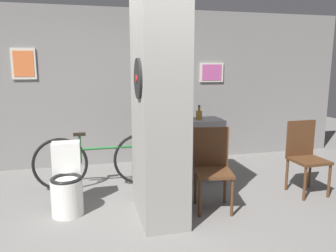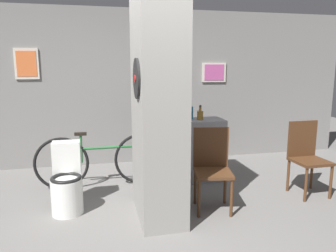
{
  "view_description": "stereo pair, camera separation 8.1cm",
  "coord_description": "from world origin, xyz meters",
  "px_view_note": "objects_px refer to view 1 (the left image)",
  "views": [
    {
      "loc": [
        -0.67,
        -2.95,
        1.68
      ],
      "look_at": [
        0.27,
        0.85,
        0.95
      ],
      "focal_mm": 35.0,
      "sensor_mm": 36.0,
      "label": 1
    },
    {
      "loc": [
        -0.6,
        -2.96,
        1.68
      ],
      "look_at": [
        0.27,
        0.85,
        0.95
      ],
      "focal_mm": 35.0,
      "sensor_mm": 36.0,
      "label": 2
    }
  ],
  "objects_px": {
    "toilet": "(67,184)",
    "chair_by_doorway": "(305,154)",
    "chair_near_pillar": "(212,165)",
    "bottle_tall": "(189,112)",
    "bicycle": "(101,160)"
  },
  "relations": [
    {
      "from": "toilet",
      "to": "chair_by_doorway",
      "type": "distance_m",
      "value": 3.05
    },
    {
      "from": "chair_near_pillar",
      "to": "bottle_tall",
      "type": "height_order",
      "value": "bottle_tall"
    },
    {
      "from": "toilet",
      "to": "bicycle",
      "type": "height_order",
      "value": "toilet"
    },
    {
      "from": "chair_by_doorway",
      "to": "bottle_tall",
      "type": "xyz_separation_m",
      "value": [
        -1.34,
        0.87,
        0.48
      ]
    },
    {
      "from": "toilet",
      "to": "bicycle",
      "type": "xyz_separation_m",
      "value": [
        0.42,
        0.72,
        0.04
      ]
    },
    {
      "from": "bicycle",
      "to": "bottle_tall",
      "type": "distance_m",
      "value": 1.43
    },
    {
      "from": "chair_near_pillar",
      "to": "chair_by_doorway",
      "type": "bearing_deg",
      "value": 17.61
    },
    {
      "from": "toilet",
      "to": "bottle_tall",
      "type": "height_order",
      "value": "bottle_tall"
    },
    {
      "from": "toilet",
      "to": "chair_near_pillar",
      "type": "bearing_deg",
      "value": -9.26
    },
    {
      "from": "chair_near_pillar",
      "to": "bicycle",
      "type": "relative_size",
      "value": 0.53
    },
    {
      "from": "toilet",
      "to": "chair_by_doorway",
      "type": "height_order",
      "value": "chair_by_doorway"
    },
    {
      "from": "chair_near_pillar",
      "to": "bicycle",
      "type": "bearing_deg",
      "value": 152.74
    },
    {
      "from": "chair_near_pillar",
      "to": "chair_by_doorway",
      "type": "distance_m",
      "value": 1.38
    },
    {
      "from": "toilet",
      "to": "chair_by_doorway",
      "type": "xyz_separation_m",
      "value": [
        3.04,
        -0.12,
        0.19
      ]
    },
    {
      "from": "toilet",
      "to": "bicycle",
      "type": "distance_m",
      "value": 0.83
    }
  ]
}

